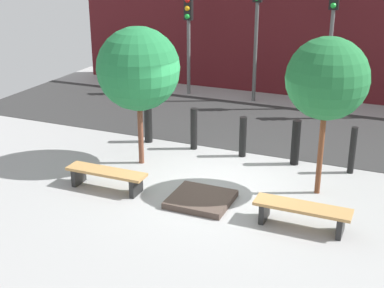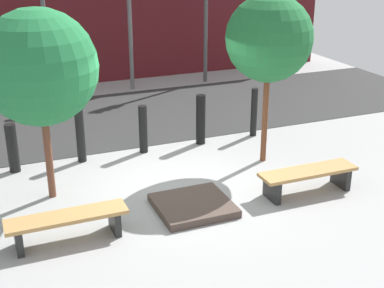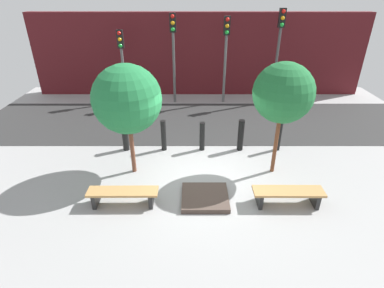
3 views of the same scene
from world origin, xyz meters
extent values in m
plane|color=#9B9B9B|center=(0.00, 0.00, 0.00)|extent=(18.00, 18.00, 0.00)
cube|color=#2F2F2F|center=(0.00, 4.24, 0.01)|extent=(18.00, 4.24, 0.01)
cube|color=#511419|center=(0.00, 8.02, 1.95)|extent=(16.20, 0.50, 3.91)
cube|color=black|center=(-2.79, -1.04, 0.18)|extent=(0.10, 0.43, 0.37)
cube|color=black|center=(-1.38, -1.04, 0.18)|extent=(0.10, 0.43, 0.37)
cube|color=#B2844C|center=(-2.08, -1.04, 0.40)|extent=(1.77, 0.44, 0.06)
cube|color=black|center=(1.37, -1.04, 0.19)|extent=(0.10, 0.47, 0.38)
cube|color=black|center=(2.79, -1.04, 0.19)|extent=(0.10, 0.47, 0.38)
cube|color=#B2844C|center=(2.08, -1.04, 0.41)|extent=(1.77, 0.47, 0.06)
cube|color=#4C3D36|center=(0.00, -0.84, 0.06)|extent=(1.22, 1.16, 0.13)
cylinder|color=brown|center=(-2.08, 0.52, 0.88)|extent=(0.13, 0.13, 1.76)
sphere|color=#227740|center=(-2.08, 0.52, 2.28)|extent=(1.89, 1.89, 1.89)
cylinder|color=brown|center=(2.08, 0.52, 1.00)|extent=(0.11, 0.11, 2.00)
sphere|color=#216C36|center=(2.08, 0.52, 2.45)|extent=(1.63, 1.63, 1.63)
cylinder|color=black|center=(-2.58, 1.86, 0.48)|extent=(0.21, 0.21, 0.95)
cylinder|color=black|center=(-1.29, 1.86, 0.54)|extent=(0.17, 0.17, 1.07)
cylinder|color=black|center=(0.00, 1.86, 0.50)|extent=(0.18, 0.18, 1.00)
cylinder|color=black|center=(1.29, 1.86, 0.54)|extent=(0.20, 0.20, 1.09)
cylinder|color=black|center=(2.58, 1.86, 0.55)|extent=(0.15, 0.15, 1.10)
cylinder|color=#535353|center=(-1.17, 6.66, 1.98)|extent=(0.12, 0.12, 3.96)
cylinder|color=#5D5D5D|center=(1.17, 6.66, 1.92)|extent=(0.12, 0.12, 3.84)
cylinder|color=#474747|center=(3.50, 6.66, 2.07)|extent=(0.12, 0.12, 4.15)
camera|label=1|loc=(3.62, -9.84, 4.95)|focal=50.00mm
camera|label=2|loc=(-3.00, -8.09, 4.24)|focal=50.00mm
camera|label=3|loc=(-0.34, -7.11, 4.96)|focal=28.00mm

